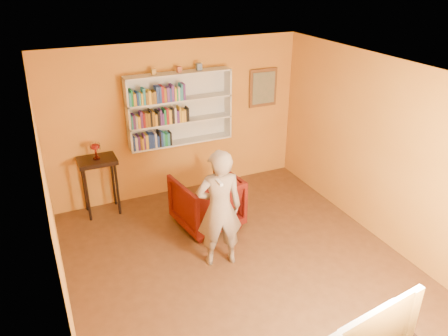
{
  "coord_description": "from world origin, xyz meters",
  "views": [
    {
      "loc": [
        -2.21,
        -4.39,
        3.86
      ],
      "look_at": [
        0.1,
        0.75,
        1.17
      ],
      "focal_mm": 35.0,
      "sensor_mm": 36.0,
      "label": 1
    }
  ],
  "objects": [
    {
      "name": "room_shell",
      "position": [
        0.0,
        0.0,
        1.02
      ],
      "size": [
        5.3,
        5.8,
        2.88
      ],
      "color": "#4D2F19",
      "rests_on": "ground"
    },
    {
      "name": "game_remote",
      "position": [
        -0.34,
        -0.07,
        1.42
      ],
      "size": [
        0.04,
        0.15,
        0.04
      ],
      "primitive_type": "cube",
      "color": "silver",
      "rests_on": "person"
    },
    {
      "name": "person",
      "position": [
        -0.21,
        0.21,
        0.86
      ],
      "size": [
        0.69,
        0.52,
        1.72
      ],
      "primitive_type": "imported",
      "rotation": [
        0.0,
        0.0,
        2.96
      ],
      "color": "#7C6B5B",
      "rests_on": "ground"
    },
    {
      "name": "bookshelf",
      "position": [
        0.0,
        2.41,
        1.59
      ],
      "size": [
        1.8,
        0.29,
        1.23
      ],
      "color": "silver",
      "rests_on": "room_shell"
    },
    {
      "name": "console_table",
      "position": [
        -1.47,
        2.25,
        0.81
      ],
      "size": [
        0.6,
        0.46,
        0.98
      ],
      "color": "black",
      "rests_on": "ground"
    },
    {
      "name": "books_row_upper",
      "position": [
        -0.38,
        2.3,
        1.89
      ],
      "size": [
        0.93,
        0.19,
        0.27
      ],
      "color": "teal",
      "rests_on": "bookshelf"
    },
    {
      "name": "ornament_centre",
      "position": [
        0.02,
        2.35,
        2.26
      ],
      "size": [
        0.07,
        0.07,
        0.1
      ],
      "primitive_type": "cube",
      "color": "#A45036",
      "rests_on": "bookshelf"
    },
    {
      "name": "ruby_lustre",
      "position": [
        -1.47,
        2.25,
        1.17
      ],
      "size": [
        0.17,
        0.16,
        0.26
      ],
      "color": "#990D0F",
      "rests_on": "console_table"
    },
    {
      "name": "framed_painting",
      "position": [
        1.65,
        2.46,
        1.75
      ],
      "size": [
        0.55,
        0.05,
        0.7
      ],
      "color": "brown",
      "rests_on": "room_shell"
    },
    {
      "name": "television",
      "position": [
        0.12,
        -2.25,
        0.85
      ],
      "size": [
        1.18,
        0.32,
        0.68
      ],
      "primitive_type": "imported",
      "rotation": [
        0.0,
        0.0,
        0.14
      ],
      "color": "black",
      "rests_on": "tv_cabinet"
    },
    {
      "name": "ornament_left",
      "position": [
        -0.41,
        2.35,
        2.26
      ],
      "size": [
        0.07,
        0.07,
        0.1
      ],
      "primitive_type": "cube",
      "color": "#AA7D30",
      "rests_on": "bookshelf"
    },
    {
      "name": "books_row_lower",
      "position": [
        -0.53,
        2.31,
        1.13
      ],
      "size": [
        0.66,
        0.19,
        0.27
      ],
      "color": "navy",
      "rests_on": "bookshelf"
    },
    {
      "name": "ornament_right",
      "position": [
        0.36,
        2.35,
        2.27
      ],
      "size": [
        0.09,
        0.09,
        0.12
      ],
      "primitive_type": "cube",
      "color": "slate",
      "rests_on": "bookshelf"
    },
    {
      "name": "books_row_middle",
      "position": [
        -0.38,
        2.3,
        1.51
      ],
      "size": [
        0.98,
        0.19,
        0.27
      ],
      "color": "teal",
      "rests_on": "bookshelf"
    },
    {
      "name": "armchair",
      "position": [
        -0.01,
        1.18,
        0.43
      ],
      "size": [
        1.05,
        1.07,
        0.86
      ],
      "primitive_type": "imported",
      "rotation": [
        0.0,
        0.0,
        3.29
      ],
      "color": "#400504",
      "rests_on": "ground"
    }
  ]
}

